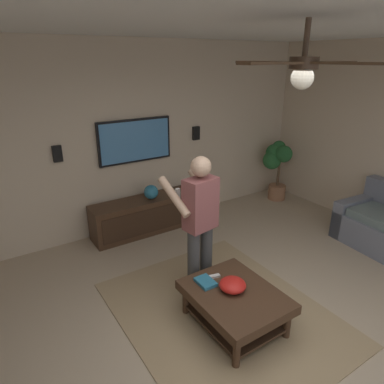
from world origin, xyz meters
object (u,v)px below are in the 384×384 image
(potted_plant_tall, at_px, (277,163))
(remote_white, at_px, (213,276))
(coffee_table, at_px, (235,301))
(book, at_px, (206,282))
(person_standing, at_px, (199,218))
(bowl, at_px, (233,285))
(wall_speaker_left, at_px, (196,133))
(media_console, at_px, (146,215))
(wall_speaker_right, at_px, (57,154))
(tv, at_px, (135,141))
(ceiling_fan, at_px, (304,67))
(vase_round, at_px, (151,192))

(potted_plant_tall, relative_size, remote_white, 7.49)
(coffee_table, bearing_deg, book, 30.41)
(person_standing, distance_m, bowl, 0.80)
(potted_plant_tall, bearing_deg, wall_speaker_left, 76.37)
(media_console, bearing_deg, wall_speaker_right, -102.63)
(tv, height_order, remote_white, tv)
(potted_plant_tall, relative_size, bowl, 4.15)
(tv, relative_size, wall_speaker_left, 5.28)
(ceiling_fan, bearing_deg, potted_plant_tall, -45.55)
(wall_speaker_right, bearing_deg, wall_speaker_left, -90.00)
(media_console, bearing_deg, vase_round, 62.59)
(ceiling_fan, bearing_deg, remote_white, 11.29)
(person_standing, distance_m, book, 0.69)
(media_console, relative_size, tv, 1.46)
(book, height_order, ceiling_fan, ceiling_fan)
(wall_speaker_right, bearing_deg, vase_round, -103.75)
(vase_round, relative_size, wall_speaker_left, 1.00)
(media_console, bearing_deg, book, -8.99)
(remote_white, relative_size, ceiling_fan, 0.12)
(coffee_table, height_order, remote_white, remote_white)
(media_console, bearing_deg, coffee_table, -4.02)
(tv, xyz_separation_m, book, (-2.33, 0.33, -1.00))
(wall_speaker_right, bearing_deg, media_console, -102.63)
(remote_white, xyz_separation_m, book, (-0.04, 0.13, 0.01))
(wall_speaker_left, distance_m, ceiling_fan, 3.47)
(vase_round, bearing_deg, wall_speaker_left, -73.76)
(tv, relative_size, book, 5.28)
(person_standing, bearing_deg, remote_white, 160.15)
(media_console, bearing_deg, bowl, -4.08)
(book, bearing_deg, ceiling_fan, 22.42)
(potted_plant_tall, height_order, remote_white, potted_plant_tall)
(person_standing, relative_size, bowl, 6.06)
(potted_plant_tall, bearing_deg, book, 123.00)
(potted_plant_tall, xyz_separation_m, wall_speaker_left, (0.38, 1.58, 0.67))
(potted_plant_tall, distance_m, wall_speaker_right, 3.90)
(bowl, relative_size, vase_round, 1.23)
(media_console, bearing_deg, potted_plant_tall, 87.25)
(book, relative_size, wall_speaker_left, 1.00)
(vase_round, bearing_deg, tv, 16.72)
(potted_plant_tall, bearing_deg, media_console, 87.25)
(potted_plant_tall, xyz_separation_m, remote_white, (-1.92, 2.89, -0.32))
(tv, xyz_separation_m, bowl, (-2.57, 0.17, -0.95))
(tv, height_order, book, tv)
(wall_speaker_left, bearing_deg, wall_speaker_right, 90.00)
(person_standing, height_order, remote_white, person_standing)
(person_standing, relative_size, potted_plant_tall, 1.46)
(bowl, distance_m, ceiling_fan, 2.12)
(book, bearing_deg, vase_round, 169.68)
(coffee_table, bearing_deg, remote_white, 6.33)
(media_console, distance_m, wall_speaker_left, 1.60)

